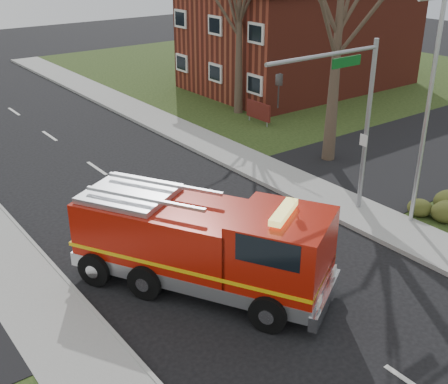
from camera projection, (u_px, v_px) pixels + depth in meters
ground at (260, 280)px, 18.07m from camera, size 120.00×120.00×0.00m
sidewalk_right at (383, 224)px, 21.44m from camera, size 2.40×80.00×0.15m
sidewalk_left at (79, 357)px, 14.64m from camera, size 2.40×80.00×0.15m
brick_building at (300, 36)px, 40.06m from camera, size 15.40×10.40×7.25m
health_center_sign at (258, 111)px, 32.55m from camera, size 0.12×2.00×1.40m
bare_tree_near at (341, 4)px, 24.57m from camera, size 6.00×6.00×12.00m
bare_tree_far at (239, 5)px, 32.32m from camera, size 5.25×5.25×10.50m
traffic_signal_mast at (347, 102)px, 20.07m from camera, size 5.29×0.18×6.80m
streetlight_pole at (427, 109)px, 19.74m from camera, size 1.48×0.16×8.40m
fire_engine at (204, 246)px, 17.22m from camera, size 6.20×8.17×3.18m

